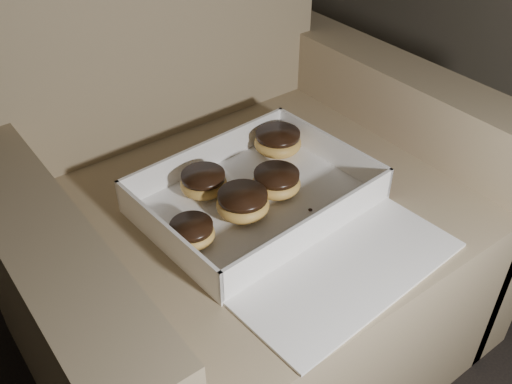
{
  "coord_description": "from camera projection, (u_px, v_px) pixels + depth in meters",
  "views": [
    {
      "loc": [
        0.2,
        -0.26,
        1.0
      ],
      "look_at": [
        0.65,
        0.34,
        0.42
      ],
      "focal_mm": 40.0,
      "sensor_mm": 36.0,
      "label": 1
    }
  ],
  "objects": [
    {
      "name": "armchair",
      "position": [
        239.0,
        227.0,
        1.09
      ],
      "size": [
        0.84,
        0.71,
        0.88
      ],
      "color": "#867156",
      "rests_on": "floor"
    },
    {
      "name": "bakery_box",
      "position": [
        273.0,
        209.0,
        0.93
      ],
      "size": [
        0.39,
        0.45,
        0.06
      ],
      "rotation": [
        0.0,
        0.0,
        0.07
      ],
      "color": "white",
      "rests_on": "armchair"
    },
    {
      "name": "donut_a",
      "position": [
        278.0,
        142.0,
        1.06
      ],
      "size": [
        0.09,
        0.09,
        0.04
      ],
      "color": "gold",
      "rests_on": "bakery_box"
    },
    {
      "name": "donut_b",
      "position": [
        204.0,
        183.0,
        0.96
      ],
      "size": [
        0.08,
        0.08,
        0.04
      ],
      "color": "gold",
      "rests_on": "bakery_box"
    },
    {
      "name": "donut_c",
      "position": [
        243.0,
        203.0,
        0.92
      ],
      "size": [
        0.09,
        0.09,
        0.04
      ],
      "color": "gold",
      "rests_on": "bakery_box"
    },
    {
      "name": "donut_d",
      "position": [
        276.0,
        182.0,
        0.96
      ],
      "size": [
        0.08,
        0.08,
        0.04
      ],
      "color": "gold",
      "rests_on": "bakery_box"
    },
    {
      "name": "donut_e",
      "position": [
        192.0,
        233.0,
        0.87
      ],
      "size": [
        0.07,
        0.07,
        0.04
      ],
      "color": "gold",
      "rests_on": "bakery_box"
    },
    {
      "name": "crumb_a",
      "position": [
        239.0,
        278.0,
        0.82
      ],
      "size": [
        0.01,
        0.01,
        0.0
      ],
      "primitive_type": "ellipsoid",
      "color": "black",
      "rests_on": "bakery_box"
    },
    {
      "name": "crumb_b",
      "position": [
        280.0,
        244.0,
        0.87
      ],
      "size": [
        0.01,
        0.01,
        0.0
      ],
      "primitive_type": "ellipsoid",
      "color": "black",
      "rests_on": "bakery_box"
    },
    {
      "name": "crumb_c",
      "position": [
        310.0,
        210.0,
        0.94
      ],
      "size": [
        0.01,
        0.01,
        0.0
      ],
      "primitive_type": "ellipsoid",
      "color": "black",
      "rests_on": "bakery_box"
    }
  ]
}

